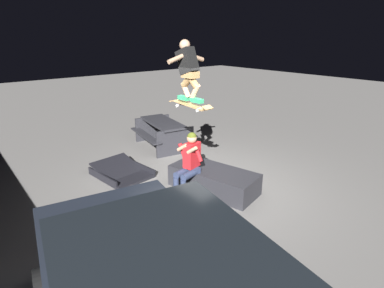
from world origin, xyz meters
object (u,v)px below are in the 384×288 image
at_px(skater_airborne, 188,68).
at_px(picnic_table_back, 163,130).
at_px(kicker_ramp, 122,173).
at_px(skateboard, 190,105).
at_px(ledge_box_main, 214,180).
at_px(person_sitting_on_ledge, 189,162).

xyz_separation_m(skater_airborne, picnic_table_back, (2.50, -1.07, -1.99)).
bearing_deg(kicker_ramp, skateboard, -152.02).
bearing_deg(picnic_table_back, ledge_box_main, 166.15).
height_order(ledge_box_main, skater_airborne, skater_airborne).
relative_size(ledge_box_main, person_sitting_on_ledge, 1.41).
relative_size(kicker_ramp, picnic_table_back, 0.72).
bearing_deg(skater_airborne, skateboard, -174.61).
bearing_deg(person_sitting_on_ledge, skater_airborne, -36.92).
height_order(skateboard, skater_airborne, skater_airborne).
bearing_deg(ledge_box_main, skateboard, 47.83).
height_order(person_sitting_on_ledge, skater_airborne, skater_airborne).
bearing_deg(skateboard, skater_airborne, 5.39).
bearing_deg(person_sitting_on_ledge, kicker_ramp, 21.31).
relative_size(skater_airborne, picnic_table_back, 0.59).
bearing_deg(skateboard, picnic_table_back, -22.66).
bearing_deg(picnic_table_back, kicker_ramp, 119.09).
xyz_separation_m(skateboard, skater_airborne, (0.06, 0.01, 0.69)).
distance_m(skateboard, skater_airborne, 0.69).
bearing_deg(kicker_ramp, ledge_box_main, -147.70).
bearing_deg(ledge_box_main, person_sitting_on_ledge, 70.87).
bearing_deg(person_sitting_on_ledge, picnic_table_back, -24.38).
relative_size(ledge_box_main, kicker_ramp, 1.33).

